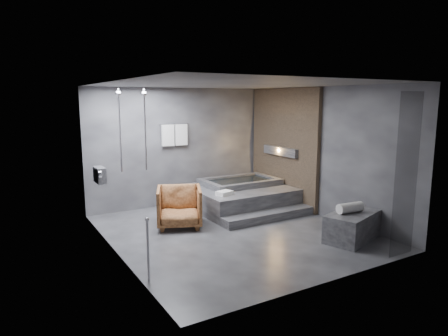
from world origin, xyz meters
TOP-DOWN VIEW (x-y plane):
  - room at (0.40, 0.24)m, footprint 5.00×5.04m
  - tub_deck at (1.05, 1.45)m, footprint 2.20×2.00m
  - tub_step at (1.05, 0.27)m, footprint 2.20×0.36m
  - concrete_bench at (1.63, -1.46)m, footprint 1.26×0.93m
  - driftwood_chair at (-0.76, 0.85)m, footprint 1.15×1.16m
  - rolled_towel at (1.59, -1.42)m, footprint 0.52×0.23m
  - deck_towel at (0.33, 0.92)m, footprint 0.38×0.32m

SIDE VIEW (x-z plane):
  - tub_step at x=1.05m, z-range 0.00..0.18m
  - tub_deck at x=1.05m, z-range 0.00..0.50m
  - concrete_bench at x=1.63m, z-range 0.00..0.50m
  - driftwood_chair at x=-0.76m, z-range 0.00..0.81m
  - deck_towel at x=0.33m, z-range 0.50..0.59m
  - rolled_towel at x=1.59m, z-range 0.50..0.69m
  - room at x=0.40m, z-range 0.32..3.14m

